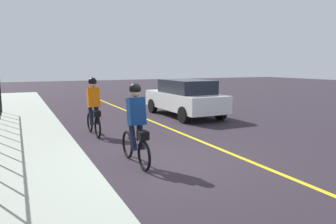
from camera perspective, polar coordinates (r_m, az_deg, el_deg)
The scene contains 6 objects.
ground_plane at distance 7.33m, azimuth 1.15°, elevation -9.04°, with size 80.00×80.00×0.00m, color #2C242C.
lane_line_centre at distance 8.14m, azimuth 11.34°, elevation -7.38°, with size 36.00×0.12×0.01m, color yellow.
sidewalk at distance 6.59m, azimuth -26.85°, elevation -11.31°, with size 40.00×3.20×0.15m, color #A3ADA1.
cyclist_lead at distance 10.14m, azimuth -13.27°, elevation 0.91°, with size 1.71×0.36×1.83m.
cyclist_follow at distance 6.95m, azimuth -5.77°, elevation -2.29°, with size 1.71×0.36×1.83m.
patrol_sedan at distance 13.69m, azimuth 3.05°, elevation 2.67°, with size 4.42×1.96×1.58m.
Camera 1 is at (-6.24, 3.15, 2.20)m, focal length 33.81 mm.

